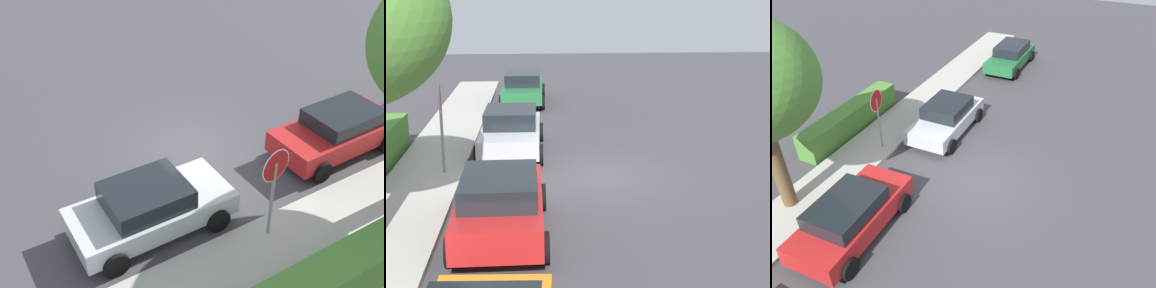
{
  "view_description": "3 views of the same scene",
  "coord_description": "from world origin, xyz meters",
  "views": [
    {
      "loc": [
        6.3,
        10.6,
        8.85
      ],
      "look_at": [
        0.69,
        1.42,
        1.3
      ],
      "focal_mm": 45.0,
      "sensor_mm": 36.0,
      "label": 1
    },
    {
      "loc": [
        -15.66,
        1.58,
        5.25
      ],
      "look_at": [
        0.5,
        0.51,
        0.81
      ],
      "focal_mm": 55.0,
      "sensor_mm": 36.0,
      "label": 2
    },
    {
      "loc": [
        -9.87,
        -3.98,
        8.82
      ],
      "look_at": [
        0.35,
        0.67,
        1.2
      ],
      "focal_mm": 35.0,
      "sensor_mm": 36.0,
      "label": 3
    }
  ],
  "objects": [
    {
      "name": "parked_car_silver",
      "position": [
        2.57,
        2.51,
        0.73
      ],
      "size": [
        4.1,
        2.05,
        1.41
      ],
      "color": "silver",
      "rests_on": "ground_plane"
    },
    {
      "name": "sidewalk_curb",
      "position": [
        0.0,
        4.78,
        0.07
      ],
      "size": [
        32.0,
        2.04,
        0.14
      ],
      "primitive_type": "cube",
      "color": "#B2ADA3",
      "rests_on": "ground_plane"
    },
    {
      "name": "parked_car_red",
      "position": [
        -3.9,
        2.45,
        0.74
      ],
      "size": [
        4.14,
        2.03,
        1.43
      ],
      "color": "red",
      "rests_on": "ground_plane"
    },
    {
      "name": "ground_plane",
      "position": [
        0.0,
        0.0,
        0.0
      ],
      "size": [
        60.0,
        60.0,
        0.0
      ],
      "primitive_type": "plane",
      "color": "#423F44"
    },
    {
      "name": "stop_sign",
      "position": [
        0.23,
        4.28,
        1.86
      ],
      "size": [
        0.85,
        0.13,
        2.67
      ],
      "color": "gray",
      "rests_on": "ground_plane"
    },
    {
      "name": "parked_car_green",
      "position": [
        10.64,
        2.31,
        0.73
      ],
      "size": [
        4.41,
        1.98,
        1.4
      ],
      "color": "#236B38",
      "rests_on": "ground_plane"
    }
  ]
}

